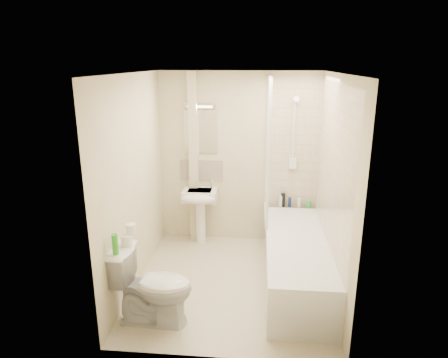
{
  "coord_description": "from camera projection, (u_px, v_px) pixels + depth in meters",
  "views": [
    {
      "loc": [
        0.29,
        -4.17,
        2.52
      ],
      "look_at": [
        -0.1,
        0.2,
        1.22
      ],
      "focal_mm": 32.0,
      "sensor_mm": 36.0,
      "label": 1
    }
  ],
  "objects": [
    {
      "name": "tile_back",
      "position": [
        293.0,
        145.0,
        5.43
      ],
      "size": [
        0.7,
        0.01,
        1.75
      ],
      "primitive_type": "cube",
      "color": "beige",
      "rests_on": "wall_back"
    },
    {
      "name": "bottle_blue",
      "position": [
        290.0,
        202.0,
        5.59
      ],
      "size": [
        0.04,
        0.04,
        0.13
      ],
      "primitive_type": "cylinder",
      "color": "#12204F",
      "rests_on": "bathtub"
    },
    {
      "name": "bottle_white_a",
      "position": [
        281.0,
        201.0,
        5.6
      ],
      "size": [
        0.06,
        0.06,
        0.16
      ],
      "primitive_type": "cylinder",
      "color": "silver",
      "rests_on": "bathtub"
    },
    {
      "name": "pipe_boxing",
      "position": [
        194.0,
        159.0,
        5.57
      ],
      "size": [
        0.12,
        0.12,
        2.4
      ],
      "primitive_type": "cube",
      "color": "beige",
      "rests_on": "ground"
    },
    {
      "name": "shower_fixture",
      "position": [
        294.0,
        136.0,
        5.36
      ],
      "size": [
        0.1,
        0.16,
        0.99
      ],
      "color": "white",
      "rests_on": "wall_back"
    },
    {
      "name": "wall_right",
      "position": [
        334.0,
        189.0,
        4.28
      ],
      "size": [
        0.02,
        2.5,
        2.4
      ],
      "primitive_type": "cube",
      "color": "beige",
      "rests_on": "ground"
    },
    {
      "name": "splashback",
      "position": [
        202.0,
        170.0,
        5.66
      ],
      "size": [
        0.6,
        0.02,
        0.3
      ],
      "primitive_type": "cube",
      "color": "beige",
      "rests_on": "wall_back"
    },
    {
      "name": "floor",
      "position": [
        231.0,
        283.0,
        4.72
      ],
      "size": [
        2.5,
        2.5,
        0.0
      ],
      "primitive_type": "plane",
      "color": "beige",
      "rests_on": "ground"
    },
    {
      "name": "bottle_black_b",
      "position": [
        283.0,
        200.0,
        5.59
      ],
      "size": [
        0.06,
        0.06,
        0.2
      ],
      "primitive_type": "cylinder",
      "color": "black",
      "rests_on": "bathtub"
    },
    {
      "name": "tile_right",
      "position": [
        333.0,
        167.0,
        4.29
      ],
      "size": [
        0.01,
        2.1,
        1.75
      ],
      "primitive_type": "cube",
      "color": "beige",
      "rests_on": "wall_right"
    },
    {
      "name": "wall_back",
      "position": [
        238.0,
        159.0,
        5.57
      ],
      "size": [
        2.2,
        0.02,
        2.4
      ],
      "primitive_type": "cube",
      "color": "beige",
      "rests_on": "ground"
    },
    {
      "name": "pedestal_sink",
      "position": [
        200.0,
        202.0,
        5.55
      ],
      "size": [
        0.47,
        0.45,
        0.91
      ],
      "color": "white",
      "rests_on": "ground"
    },
    {
      "name": "shower_screen",
      "position": [
        268.0,
        149.0,
        5.04
      ],
      "size": [
        0.04,
        0.92,
        1.8
      ],
      "color": "white",
      "rests_on": "bathtub"
    },
    {
      "name": "bathtub",
      "position": [
        296.0,
        261.0,
        4.64
      ],
      "size": [
        0.7,
        2.1,
        0.55
      ],
      "color": "white",
      "rests_on": "ground"
    },
    {
      "name": "bottle_white_b",
      "position": [
        299.0,
        203.0,
        5.58
      ],
      "size": [
        0.05,
        0.05,
        0.13
      ],
      "primitive_type": "cylinder",
      "color": "white",
      "rests_on": "bathtub"
    },
    {
      "name": "toilet_roll_upper",
      "position": [
        131.0,
        229.0,
        3.89
      ],
      "size": [
        0.1,
        0.1,
        0.1
      ],
      "primitive_type": "cylinder",
      "color": "white",
      "rests_on": "toilet_roll_lower"
    },
    {
      "name": "bottle_green",
      "position": [
        308.0,
        204.0,
        5.57
      ],
      "size": [
        0.06,
        0.06,
        0.1
      ],
      "primitive_type": "cylinder",
      "color": "green",
      "rests_on": "bathtub"
    },
    {
      "name": "ceiling",
      "position": [
        232.0,
        73.0,
        4.04
      ],
      "size": [
        2.2,
        2.5,
        0.02
      ],
      "primitive_type": "cube",
      "color": "white",
      "rests_on": "wall_back"
    },
    {
      "name": "strip_light",
      "position": [
        200.0,
        105.0,
        5.37
      ],
      "size": [
        0.42,
        0.07,
        0.07
      ],
      "primitive_type": "cube",
      "color": "silver",
      "rests_on": "wall_back"
    },
    {
      "name": "mirror",
      "position": [
        201.0,
        132.0,
        5.5
      ],
      "size": [
        0.46,
        0.01,
        0.6
      ],
      "primitive_type": "cube",
      "color": "white",
      "rests_on": "wall_back"
    },
    {
      "name": "green_bottle",
      "position": [
        115.0,
        244.0,
        3.68
      ],
      "size": [
        0.06,
        0.06,
        0.2
      ],
      "primitive_type": "cylinder",
      "color": "green",
      "rests_on": "toilet"
    },
    {
      "name": "toilet_roll_lower",
      "position": [
        127.0,
        240.0,
        3.87
      ],
      "size": [
        0.11,
        0.11,
        0.11
      ],
      "primitive_type": "cylinder",
      "color": "white",
      "rests_on": "toilet"
    },
    {
      "name": "wall_left",
      "position": [
        134.0,
        183.0,
        4.48
      ],
      "size": [
        0.02,
        2.5,
        2.4
      ],
      "primitive_type": "cube",
      "color": "beige",
      "rests_on": "ground"
    },
    {
      "name": "toilet",
      "position": [
        153.0,
        286.0,
        3.93
      ],
      "size": [
        0.52,
        0.82,
        0.79
      ],
      "primitive_type": "imported",
      "rotation": [
        0.0,
        0.0,
        1.52
      ],
      "color": "white",
      "rests_on": "ground"
    }
  ]
}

